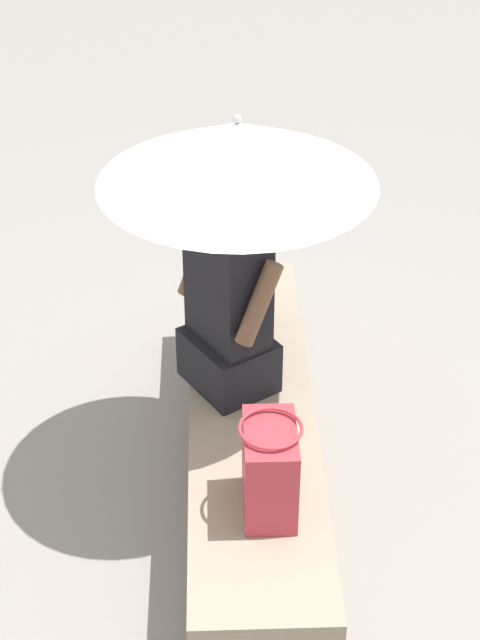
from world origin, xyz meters
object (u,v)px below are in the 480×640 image
object	(u,v)px
handbag_black	(270,469)
tote_bag_canvas	(243,294)
person_seated	(228,301)
parasol	(237,153)

from	to	relation	value
handbag_black	tote_bag_canvas	size ratio (longest dim) A/B	1.14
person_seated	handbag_black	size ratio (longest dim) A/B	2.53
person_seated	tote_bag_canvas	world-z (taller)	person_seated
person_seated	handbag_black	distance (m)	0.74
tote_bag_canvas	parasol	bearing A→B (deg)	-4.70
person_seated	parasol	world-z (taller)	parasol
person_seated	handbag_black	xyz separation A→B (m)	(0.70, 0.12, -0.21)
parasol	tote_bag_canvas	world-z (taller)	parasol
handbag_black	tote_bag_canvas	bearing A→B (deg)	-177.46
person_seated	parasol	distance (m)	0.62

